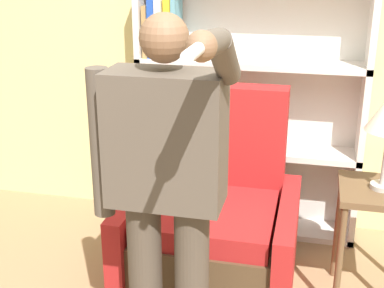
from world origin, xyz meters
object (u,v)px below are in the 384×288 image
object	(u,v)px
bookcase	(227,109)
side_table	(379,211)
armchair	(213,227)
person_standing	(165,185)

from	to	relation	value
bookcase	side_table	size ratio (longest dim) A/B	2.59
armchair	side_table	bearing A→B (deg)	1.29
person_standing	side_table	size ratio (longest dim) A/B	2.43
armchair	side_table	world-z (taller)	armchair
person_standing	side_table	xyz separation A→B (m)	(0.95, 0.78, -0.40)
armchair	person_standing	xyz separation A→B (m)	(-0.06, -0.76, 0.59)
person_standing	side_table	distance (m)	1.29
bookcase	side_table	distance (m)	1.21
armchair	side_table	distance (m)	0.91
armchair	person_standing	size ratio (longest dim) A/B	0.68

